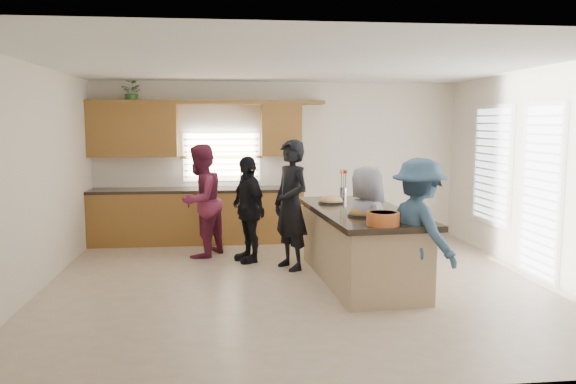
{
  "coord_description": "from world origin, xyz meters",
  "views": [
    {
      "loc": [
        -0.92,
        -7.06,
        2.08
      ],
      "look_at": [
        -0.09,
        0.43,
        1.15
      ],
      "focal_mm": 35.0,
      "sensor_mm": 36.0,
      "label": 1
    }
  ],
  "objects": [
    {
      "name": "floor",
      "position": [
        0.0,
        0.0,
        0.0
      ],
      "size": [
        6.5,
        6.5,
        0.0
      ],
      "primitive_type": "plane",
      "color": "beige",
      "rests_on": "ground"
    },
    {
      "name": "room_shell",
      "position": [
        0.0,
        0.0,
        1.9
      ],
      "size": [
        6.52,
        6.02,
        2.81
      ],
      "color": "silver",
      "rests_on": "ground"
    },
    {
      "name": "back_cabinetry",
      "position": [
        -1.47,
        2.73,
        0.91
      ],
      "size": [
        4.08,
        0.66,
        2.46
      ],
      "color": "olive",
      "rests_on": "ground"
    },
    {
      "name": "right_wall_glazing",
      "position": [
        3.22,
        -0.13,
        1.34
      ],
      "size": [
        0.06,
        4.0,
        2.25
      ],
      "color": "white",
      "rests_on": "ground"
    },
    {
      "name": "island",
      "position": [
        0.83,
        0.09,
        0.45
      ],
      "size": [
        1.34,
        2.78,
        0.95
      ],
      "rotation": [
        0.0,
        0.0,
        0.07
      ],
      "color": "tan",
      "rests_on": "ground"
    },
    {
      "name": "platter_front",
      "position": [
        0.75,
        -0.41,
        0.98
      ],
      "size": [
        0.41,
        0.41,
        0.16
      ],
      "color": "black",
      "rests_on": "island"
    },
    {
      "name": "platter_mid",
      "position": [
        1.02,
        0.43,
        0.98
      ],
      "size": [
        0.41,
        0.41,
        0.16
      ],
      "color": "black",
      "rests_on": "island"
    },
    {
      "name": "platter_back",
      "position": [
        0.55,
        0.7,
        0.98
      ],
      "size": [
        0.38,
        0.38,
        0.15
      ],
      "color": "black",
      "rests_on": "island"
    },
    {
      "name": "salad_bowl",
      "position": [
        0.81,
        -1.07,
        1.03
      ],
      "size": [
        0.37,
        0.37,
        0.15
      ],
      "color": "#CA5B24",
      "rests_on": "island"
    },
    {
      "name": "clear_cup",
      "position": [
        1.23,
        -0.75,
        0.99
      ],
      "size": [
        0.08,
        0.08,
        0.09
      ],
      "primitive_type": "cylinder",
      "color": "white",
      "rests_on": "island"
    },
    {
      "name": "plate_stack",
      "position": [
        0.62,
        1.09,
        0.97
      ],
      "size": [
        0.24,
        0.24,
        0.04
      ],
      "primitive_type": "cylinder",
      "color": "#B493D6",
      "rests_on": "island"
    },
    {
      "name": "flower_vase",
      "position": [
        0.86,
        1.3,
        1.18
      ],
      "size": [
        0.14,
        0.14,
        0.42
      ],
      "color": "silver",
      "rests_on": "island"
    },
    {
      "name": "potted_plant",
      "position": [
        -2.49,
        2.82,
        2.59
      ],
      "size": [
        0.44,
        0.42,
        0.39
      ],
      "primitive_type": "imported",
      "rotation": [
        0.0,
        0.0,
        -0.42
      ],
      "color": "#3F772F",
      "rests_on": "back_cabinetry"
    },
    {
      "name": "woman_left_back",
      "position": [
        -0.01,
        0.76,
        0.92
      ],
      "size": [
        0.7,
        0.8,
        1.85
      ],
      "primitive_type": "imported",
      "rotation": [
        0.0,
        0.0,
        -1.1
      ],
      "color": "black",
      "rests_on": "ground"
    },
    {
      "name": "woman_left_mid",
      "position": [
        -1.32,
        1.65,
        0.88
      ],
      "size": [
        1.0,
        1.07,
        1.75
      ],
      "primitive_type": "imported",
      "rotation": [
        0.0,
        0.0,
        -2.09
      ],
      "color": "maroon",
      "rests_on": "ground"
    },
    {
      "name": "woman_left_front",
      "position": [
        -0.6,
        1.27,
        0.8
      ],
      "size": [
        0.72,
        1.01,
        1.59
      ],
      "primitive_type": "imported",
      "rotation": [
        0.0,
        0.0,
        -1.16
      ],
      "color": "black",
      "rests_on": "ground"
    },
    {
      "name": "woman_right_back",
      "position": [
        1.26,
        -0.95,
        0.84
      ],
      "size": [
        0.99,
        1.24,
        1.69
      ],
      "primitive_type": "imported",
      "rotation": [
        0.0,
        0.0,
        1.95
      ],
      "color": "#345473",
      "rests_on": "ground"
    },
    {
      "name": "woman_right_front",
      "position": [
        0.79,
        -0.38,
        0.78
      ],
      "size": [
        0.61,
        0.83,
        1.56
      ],
      "primitive_type": "imported",
      "rotation": [
        0.0,
        0.0,
        1.73
      ],
      "color": "gray",
      "rests_on": "ground"
    }
  ]
}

